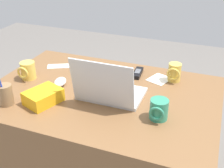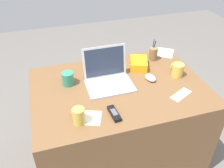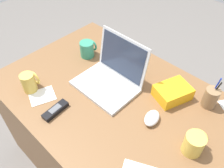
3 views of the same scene
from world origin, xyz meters
name	(u,v)px [view 1 (image 1 of 3)]	position (x,y,z in m)	size (l,w,h in m)	color
desk	(102,144)	(0.00, 0.00, 0.36)	(1.25, 0.86, 0.72)	brown
laptop	(109,90)	(-0.07, 0.05, 0.77)	(0.33, 0.28, 0.25)	silver
computer_mouse	(60,82)	(0.25, 0.01, 0.74)	(0.06, 0.10, 0.04)	white
coffee_mug_white	(159,110)	(-0.35, 0.14, 0.77)	(0.09, 0.10, 0.10)	#338C6B
coffee_mug_tall	(174,73)	(-0.34, -0.28, 0.77)	(0.08, 0.09, 0.11)	#E0BC4C
coffee_mug_spare	(28,71)	(0.47, 0.01, 0.77)	(0.09, 0.10, 0.10)	#E0BC4C
cordless_phone	(138,73)	(-0.12, -0.28, 0.73)	(0.06, 0.14, 0.03)	black
pen_holder	(6,95)	(0.40, 0.29, 0.77)	(0.07, 0.07, 0.18)	olive
snack_bag	(43,97)	(0.23, 0.21, 0.75)	(0.13, 0.17, 0.07)	#F2AD19
paper_note_near_laptop	(61,66)	(0.38, -0.22, 0.72)	(0.17, 0.07, 0.00)	white
paper_note_left	(159,79)	(-0.26, -0.27, 0.72)	(0.11, 0.13, 0.00)	white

